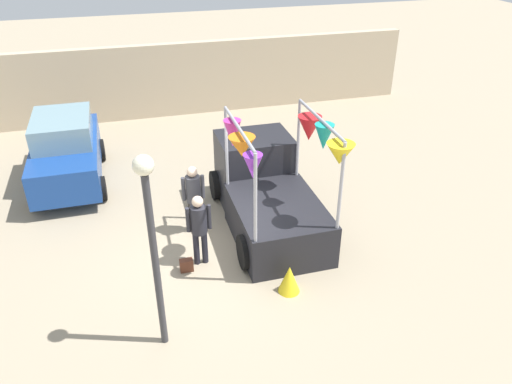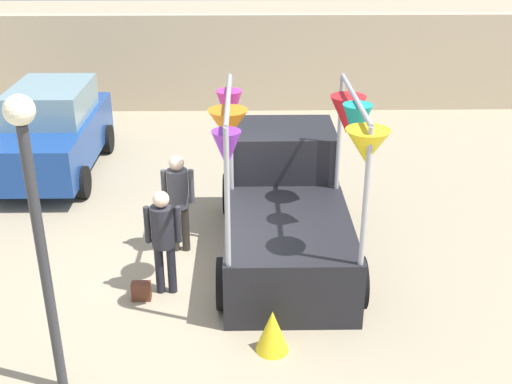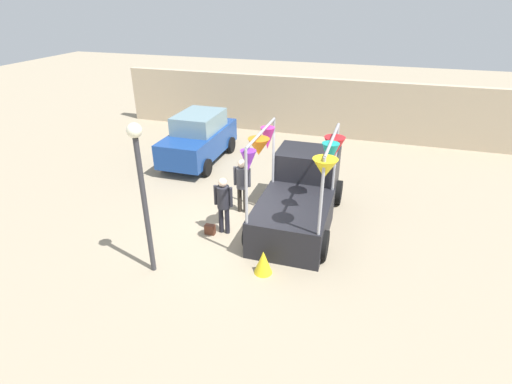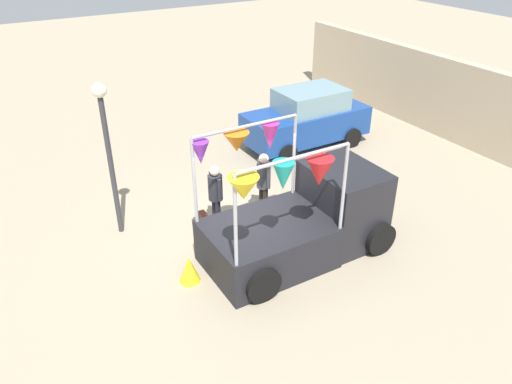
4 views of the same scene
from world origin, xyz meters
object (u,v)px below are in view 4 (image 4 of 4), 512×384
(handbag, at_px, (203,218))
(person_customer, at_px, (215,191))
(folded_kite_bundle_sunflower, at_px, (189,269))
(vendor_truck, at_px, (307,217))
(street_lamp, at_px, (107,139))
(parked_car, at_px, (307,118))
(person_vendor, at_px, (264,179))

(handbag, bearing_deg, person_customer, 29.74)
(handbag, xyz_separation_m, folded_kite_bundle_sunflower, (1.88, -1.19, 0.16))
(vendor_truck, xyz_separation_m, street_lamp, (-2.87, -3.37, 1.54))
(parked_car, xyz_separation_m, person_vendor, (2.95, -3.42, 0.08))
(person_vendor, bearing_deg, parked_car, 130.77)
(person_vendor, relative_size, street_lamp, 0.46)
(person_vendor, xyz_separation_m, folded_kite_bundle_sunflower, (1.43, -2.65, -0.73))
(vendor_truck, bearing_deg, handbag, -145.36)
(vendor_truck, bearing_deg, parked_car, 144.35)
(handbag, bearing_deg, person_vendor, 72.87)
(parked_car, xyz_separation_m, person_customer, (2.85, -4.67, 0.05))
(person_vendor, bearing_deg, folded_kite_bundle_sunflower, -61.74)
(folded_kite_bundle_sunflower, bearing_deg, handbag, 147.51)
(person_customer, distance_m, person_vendor, 1.26)
(parked_car, distance_m, person_vendor, 4.51)
(person_vendor, bearing_deg, vendor_truck, 1.80)
(person_customer, relative_size, street_lamp, 0.45)
(person_vendor, xyz_separation_m, handbag, (-0.45, -1.46, -0.89))
(street_lamp, height_order, folded_kite_bundle_sunflower, street_lamp)
(vendor_truck, height_order, street_lamp, street_lamp)
(vendor_truck, xyz_separation_m, person_customer, (-1.84, -1.31, 0.13))
(person_customer, distance_m, folded_kite_bundle_sunflower, 2.18)
(handbag, distance_m, street_lamp, 3.01)
(parked_car, xyz_separation_m, handbag, (2.50, -4.87, -0.80))
(vendor_truck, relative_size, street_lamp, 1.14)
(street_lamp, bearing_deg, person_vendor, 71.21)
(parked_car, relative_size, person_vendor, 2.36)
(person_vendor, xyz_separation_m, street_lamp, (-1.13, -3.32, 1.38))
(person_customer, xyz_separation_m, folded_kite_bundle_sunflower, (1.53, -1.39, -0.70))
(parked_car, distance_m, street_lamp, 7.13)
(person_vendor, height_order, folded_kite_bundle_sunflower, person_vendor)
(person_customer, xyz_separation_m, handbag, (-0.35, -0.20, -0.86))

